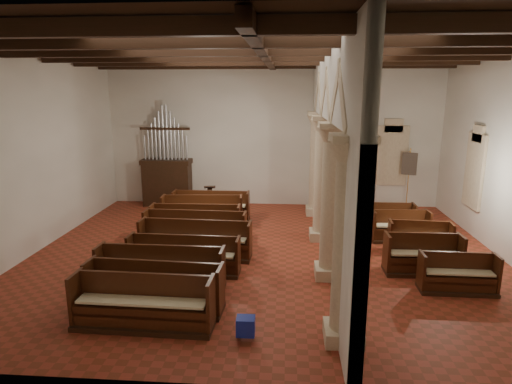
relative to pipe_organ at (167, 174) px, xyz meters
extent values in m
plane|color=maroon|center=(4.50, -5.50, -1.37)|extent=(14.00, 14.00, 0.00)
plane|color=black|center=(4.50, -5.50, 4.63)|extent=(14.00, 14.00, 0.00)
cube|color=white|center=(4.50, 0.50, 1.63)|extent=(14.00, 0.02, 6.00)
cube|color=white|center=(4.50, -11.50, 1.63)|extent=(14.00, 0.02, 6.00)
cube|color=white|center=(-2.50, -5.50, 1.63)|extent=(0.02, 12.00, 6.00)
cube|color=beige|center=(6.30, -10.00, -1.22)|extent=(0.75, 0.75, 0.30)
cylinder|color=beige|center=(6.30, -10.00, 0.58)|extent=(0.56, 0.56, 3.30)
cube|color=beige|center=(6.30, -7.00, -1.22)|extent=(0.75, 0.75, 0.30)
cylinder|color=beige|center=(6.30, -7.00, 0.58)|extent=(0.56, 0.56, 3.30)
cube|color=beige|center=(6.30, -4.00, -1.22)|extent=(0.75, 0.75, 0.30)
cylinder|color=beige|center=(6.30, -4.00, 0.58)|extent=(0.56, 0.56, 3.30)
cube|color=beige|center=(6.30, -1.00, -1.22)|extent=(0.75, 0.75, 0.30)
cylinder|color=beige|center=(6.30, -1.00, 0.58)|extent=(0.56, 0.56, 3.30)
cube|color=white|center=(6.30, -5.50, 3.66)|extent=(0.25, 11.90, 1.93)
cube|color=#347662|center=(11.48, -3.00, 0.83)|extent=(0.03, 1.00, 2.20)
cube|color=#347662|center=(9.50, 0.48, 0.83)|extent=(1.00, 0.03, 2.20)
cube|color=black|center=(0.00, 0.00, -0.47)|extent=(2.00, 0.80, 1.80)
cube|color=black|center=(0.00, 0.00, 0.53)|extent=(2.10, 0.85, 0.20)
cube|color=#391F12|center=(2.01, -0.88, -1.33)|extent=(0.48, 0.48, 0.09)
cube|color=#391F12|center=(2.01, -0.88, -0.87)|extent=(0.23, 0.23, 0.99)
cube|color=#391F12|center=(2.01, -0.95, -0.33)|extent=(0.51, 0.44, 0.17)
cube|color=maroon|center=(8.00, 0.42, -0.22)|extent=(1.60, 0.06, 2.10)
cylinder|color=gold|center=(8.00, 0.40, 0.88)|extent=(1.80, 0.04, 0.04)
cone|color=black|center=(10.13, 0.00, -1.31)|extent=(0.39, 0.39, 0.13)
cylinder|color=gold|center=(10.13, 0.00, -0.08)|extent=(0.04, 0.04, 2.58)
cylinder|color=gold|center=(10.13, 0.00, 1.10)|extent=(0.29, 0.72, 0.03)
cube|color=navy|center=(10.13, -0.02, 0.57)|extent=(0.56, 0.22, 0.91)
cube|color=navy|center=(4.37, -10.09, -1.09)|extent=(0.37, 0.30, 0.37)
cube|color=navy|center=(3.20, -8.67, -1.13)|extent=(0.32, 0.28, 0.28)
cube|color=navy|center=(2.75, -6.83, -1.09)|extent=(0.42, 0.38, 0.35)
cylinder|color=silver|center=(2.18, -9.82, -1.21)|extent=(0.95, 0.14, 0.09)
cylinder|color=white|center=(3.20, -9.28, -1.21)|extent=(0.86, 0.26, 0.09)
cube|color=black|center=(2.21, -9.81, -1.32)|extent=(2.96, 0.84, 0.11)
cube|color=#4A1C0F|center=(2.21, -9.86, -1.02)|extent=(2.80, 0.51, 0.48)
cube|color=#4A1C0F|center=(2.21, -9.61, -0.75)|extent=(2.79, 0.15, 1.02)
cube|color=#4A1C0F|center=(0.77, -9.79, -0.75)|extent=(0.09, 0.65, 1.02)
cube|color=#4A1C0F|center=(3.64, -9.79, -0.75)|extent=(0.09, 0.65, 1.02)
cube|color=#F9EEB8|center=(2.21, -9.86, -0.75)|extent=(2.69, 0.46, 0.05)
cube|color=black|center=(2.22, -9.07, -1.32)|extent=(3.12, 0.90, 0.11)
cube|color=#47210F|center=(2.22, -9.13, -1.03)|extent=(2.95, 0.57, 0.47)
cube|color=#47210F|center=(2.22, -8.88, -0.76)|extent=(2.94, 0.23, 1.00)
cube|color=#47210F|center=(0.71, -9.05, -0.76)|extent=(0.11, 0.64, 1.00)
cube|color=#47210F|center=(3.73, -9.05, -0.76)|extent=(0.11, 0.64, 1.00)
cube|color=#F9EEB8|center=(2.22, -9.13, -0.76)|extent=(2.83, 0.52, 0.05)
cube|color=black|center=(2.05, -8.01, -1.32)|extent=(3.18, 0.77, 0.10)
cube|color=#45220E|center=(2.05, -8.07, -1.04)|extent=(3.03, 0.46, 0.46)
cube|color=#45220E|center=(2.05, -7.83, -0.78)|extent=(3.02, 0.12, 0.98)
cube|color=#45220E|center=(0.50, -7.99, -0.78)|extent=(0.08, 0.62, 0.98)
cube|color=#45220E|center=(3.60, -7.99, -0.78)|extent=(0.08, 0.62, 0.98)
cube|color=#F9EEB8|center=(2.05, -8.07, -0.78)|extent=(2.91, 0.42, 0.05)
cube|color=black|center=(2.39, -7.02, -1.32)|extent=(3.05, 0.76, 0.10)
cube|color=#4B1A10|center=(2.39, -7.07, -1.05)|extent=(2.89, 0.47, 0.44)
cube|color=#4B1A10|center=(2.39, -6.84, -0.81)|extent=(2.88, 0.15, 0.93)
cube|color=#4B1A10|center=(0.91, -7.00, -0.81)|extent=(0.08, 0.59, 0.93)
cube|color=#4B1A10|center=(3.87, -7.00, -0.81)|extent=(0.08, 0.59, 0.93)
cube|color=#F9EEB8|center=(2.39, -7.07, -0.81)|extent=(2.77, 0.43, 0.05)
cube|color=black|center=(2.47, -5.90, -1.32)|extent=(3.33, 0.89, 0.11)
cube|color=#49150F|center=(2.47, -5.95, -1.03)|extent=(3.17, 0.56, 0.48)
cube|color=#49150F|center=(2.47, -5.71, -0.76)|extent=(3.15, 0.21, 1.01)
cube|color=#49150F|center=(0.85, -5.88, -0.76)|extent=(0.10, 0.64, 1.01)
cube|color=#49150F|center=(4.09, -5.88, -0.76)|extent=(0.10, 0.64, 1.01)
cube|color=#F9EEB8|center=(2.47, -5.95, -0.76)|extent=(3.04, 0.51, 0.05)
cube|color=black|center=(2.22, -4.75, -1.32)|extent=(3.31, 0.82, 0.10)
cube|color=#43190E|center=(2.22, -4.80, -1.04)|extent=(3.15, 0.50, 0.46)
cube|color=#43190E|center=(2.22, -4.57, -0.78)|extent=(3.14, 0.17, 0.98)
cube|color=#43190E|center=(0.61, -4.73, -0.78)|extent=(0.09, 0.62, 0.98)
cube|color=#43190E|center=(3.83, -4.73, -0.78)|extent=(0.09, 0.62, 0.98)
cube|color=#F9EEB8|center=(2.22, -4.80, -0.78)|extent=(3.02, 0.46, 0.05)
cube|color=black|center=(2.08, -4.02, -1.32)|extent=(3.03, 0.79, 0.10)
cube|color=#441A0E|center=(2.08, -4.08, -1.03)|extent=(2.88, 0.48, 0.47)
cube|color=#441A0E|center=(2.08, -3.84, -0.77)|extent=(2.87, 0.13, 0.99)
cube|color=#441A0E|center=(0.60, -4.00, -0.77)|extent=(0.09, 0.63, 0.99)
cube|color=#441A0E|center=(3.55, -4.00, -0.77)|extent=(0.09, 0.63, 0.99)
cube|color=#F9EEB8|center=(2.08, -4.08, -0.77)|extent=(2.76, 0.43, 0.05)
cube|color=black|center=(2.10, -2.97, -1.32)|extent=(2.94, 0.97, 0.11)
cube|color=#511D11|center=(2.10, -3.03, -1.01)|extent=(2.77, 0.63, 0.49)
cube|color=#511D11|center=(2.10, -2.77, -0.74)|extent=(2.74, 0.27, 1.04)
cube|color=#511D11|center=(0.68, -2.95, -0.74)|extent=(0.12, 0.66, 1.04)
cube|color=#511D11|center=(3.51, -2.95, -0.74)|extent=(0.12, 0.66, 1.04)
cube|color=#F9EEB8|center=(2.10, -3.03, -0.74)|extent=(2.66, 0.58, 0.05)
cube|color=black|center=(2.27, -2.11, -1.32)|extent=(2.90, 0.75, 0.11)
cube|color=#48200F|center=(2.27, -2.17, -1.02)|extent=(2.75, 0.43, 0.48)
cube|color=#48200F|center=(2.27, -1.92, -0.76)|extent=(2.75, 0.08, 1.01)
cube|color=#48200F|center=(0.85, -2.09, -0.76)|extent=(0.08, 0.64, 1.01)
cube|color=#48200F|center=(3.68, -2.09, -0.76)|extent=(0.08, 0.64, 1.01)
cube|color=#F9EEB8|center=(2.27, -2.17, -0.76)|extent=(2.64, 0.39, 0.05)
cube|color=black|center=(9.35, -7.64, -1.32)|extent=(1.83, 0.67, 0.09)
cube|color=#47140F|center=(9.35, -7.69, -1.07)|extent=(1.68, 0.39, 0.42)
cube|color=#47140F|center=(9.35, -7.48, -0.84)|extent=(1.67, 0.09, 0.88)
cube|color=#47140F|center=(8.48, -7.62, -0.84)|extent=(0.07, 0.55, 0.88)
cube|color=#47140F|center=(10.23, -7.62, -0.84)|extent=(0.07, 0.55, 0.88)
cube|color=#F9EEB8|center=(9.35, -7.69, -0.84)|extent=(1.61, 0.36, 0.05)
cube|color=black|center=(8.83, -6.59, -1.32)|extent=(2.01, 0.75, 0.10)
cube|color=#4D2010|center=(8.83, -6.64, -1.03)|extent=(1.86, 0.43, 0.47)
cube|color=#4D2010|center=(8.83, -6.40, -0.77)|extent=(1.86, 0.09, 0.99)
cube|color=#4D2010|center=(7.86, -6.57, -0.77)|extent=(0.08, 0.63, 0.99)
cube|color=#4D2010|center=(9.80, -6.57, -0.77)|extent=(0.08, 0.63, 0.99)
cube|color=#F9EEB8|center=(8.83, -6.64, -0.77)|extent=(1.78, 0.39, 0.05)
cube|color=black|center=(9.17, -5.13, -1.32)|extent=(1.87, 0.79, 0.10)
cube|color=#512911|center=(9.17, -5.18, -1.06)|extent=(1.70, 0.50, 0.43)
cube|color=#512911|center=(9.17, -4.96, -0.82)|extent=(1.68, 0.18, 0.91)
cube|color=#512911|center=(8.30, -5.11, -0.82)|extent=(0.11, 0.58, 0.91)
cube|color=#512911|center=(10.05, -5.11, -0.82)|extent=(0.11, 0.58, 0.91)
cube|color=#F9EEB8|center=(9.17, -5.18, -0.82)|extent=(1.63, 0.45, 0.05)
cube|color=black|center=(8.88, -3.99, -1.32)|extent=(1.88, 0.78, 0.10)
cube|color=#4B2310|center=(8.88, -4.04, -1.05)|extent=(1.72, 0.48, 0.44)
cube|color=#4B2310|center=(8.88, -3.82, -0.81)|extent=(1.70, 0.16, 0.93)
cube|color=#4B2310|center=(7.99, -3.97, -0.81)|extent=(0.10, 0.59, 0.93)
cube|color=#4B2310|center=(9.77, -3.97, -0.81)|extent=(0.10, 0.59, 0.93)
cube|color=#F9EEB8|center=(8.88, -4.04, -0.81)|extent=(1.65, 0.44, 0.05)
cube|color=black|center=(8.77, -3.00, -1.32)|extent=(1.67, 0.67, 0.10)
cube|color=#46150F|center=(8.77, -3.05, -1.06)|extent=(1.52, 0.39, 0.43)
cube|color=#46150F|center=(8.77, -2.83, -0.82)|extent=(1.52, 0.07, 0.91)
cube|color=#46150F|center=(7.97, -2.98, -0.82)|extent=(0.07, 0.58, 0.91)
cube|color=#46150F|center=(9.57, -2.98, -0.82)|extent=(0.07, 0.58, 0.91)
cube|color=#F9EEB8|center=(8.77, -3.05, -0.82)|extent=(1.46, 0.35, 0.05)
camera|label=1|loc=(5.14, -17.68, 3.43)|focal=30.00mm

